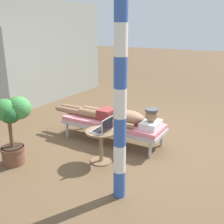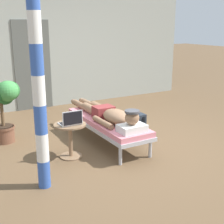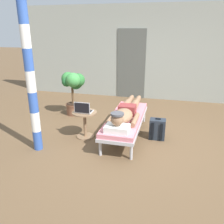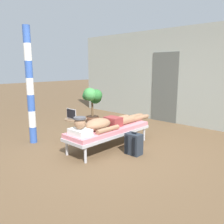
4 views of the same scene
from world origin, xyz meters
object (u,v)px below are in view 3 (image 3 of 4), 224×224
Objects in this scene: lounge_chair at (126,120)px; porch_post at (31,82)px; backpack at (157,129)px; potted_plant at (73,86)px; side_table at (85,120)px; laptop at (83,110)px; person_reclining at (125,113)px.

porch_post is (-1.40, -0.92, 0.88)m from lounge_chair.
backpack is 0.39× the size of potted_plant.
side_table is at bearing -57.77° from potted_plant.
potted_plant reaches higher than laptop.
laptop is 0.73× the size of backpack.
person_reclining is at bearing 15.60° from laptop.
side_table is 1.38m from potted_plant.
potted_plant reaches higher than lounge_chair.
person_reclining is 1.77m from potted_plant.
lounge_chair is 0.78× the size of porch_post.
lounge_chair is 1.78× the size of potted_plant.
backpack is (0.62, 0.03, -0.15)m from lounge_chair.
lounge_chair is at bearing 90.00° from person_reclining.
laptop reaches higher than lounge_chair.
lounge_chair is at bearing -176.81° from backpack.
potted_plant is (-0.71, 1.12, 0.38)m from side_table.
porch_post reaches higher than potted_plant.
backpack is at bearing 25.17° from porch_post.
side_table is 1.69× the size of laptop.
side_table is 1.23× the size of backpack.
side_table is 1.42m from backpack.
laptop is at bearing -164.40° from person_reclining.
porch_post reaches higher than lounge_chair.
person_reclining is at bearing -169.79° from backpack.
lounge_chair is 1.76m from potted_plant.
porch_post reaches higher than backpack.
person_reclining is 4.15× the size of side_table.
laptop is 0.13× the size of porch_post.
potted_plant is 1.86m from porch_post.
potted_plant is at bearing 92.27° from porch_post.
lounge_chair is at bearing 20.79° from laptop.
porch_post is at bearing -135.59° from laptop.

